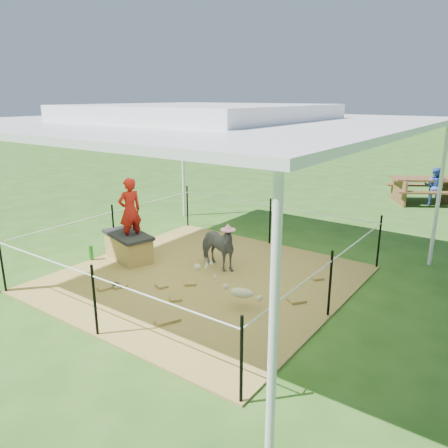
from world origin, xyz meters
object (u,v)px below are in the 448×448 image
Objects in this scene: woman at (130,205)px; foal at (242,291)px; distant_person at (434,186)px; straw_bale at (129,248)px; green_bottle at (91,253)px; pony at (216,247)px; picnic_table_near at (423,191)px.

woman is 1.31× the size of foal.
distant_person is (3.67, 8.15, -0.55)m from woman.
green_bottle is (-0.55, -0.45, -0.09)m from straw_bale.
green_bottle is 2.43m from pony.
pony is 1.04× the size of foal.
woman is 1.22m from green_bottle.
foal is 0.86× the size of distant_person.
distant_person reaches higher than picnic_table_near.
foal is 8.66m from picnic_table_near.
pony reaches higher than straw_bale.
green_bottle is 0.29× the size of pony.
woman is at bearing -144.15° from picnic_table_near.
distant_person reaches higher than foal.
straw_bale is at bearing 63.03° from distant_person.
foal is at bearing -8.31° from straw_bale.
distant_person is at bearing 64.68° from foal.
straw_bale is 8.94m from picnic_table_near.
straw_bale is at bearing 152.59° from foal.
distant_person is (3.77, 8.15, 0.29)m from straw_bale.
woman is 8.95m from distant_person.
straw_bale is 0.94× the size of distant_person.
pony is 7.86m from picnic_table_near.
foal is 0.52× the size of picnic_table_near.
pony is 0.90× the size of distant_person.
pony reaches higher than foal.
picnic_table_near is (4.05, 8.67, 0.20)m from green_bottle.
foal is at bearing -117.34° from pony.
pony is at bearing 20.02° from straw_bale.
picnic_table_near is (0.65, 8.64, 0.08)m from foal.
foal reaches higher than green_bottle.
woman is at bearing -0.00° from straw_bale.
picnic_table_near is at bearing 66.96° from straw_bale.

